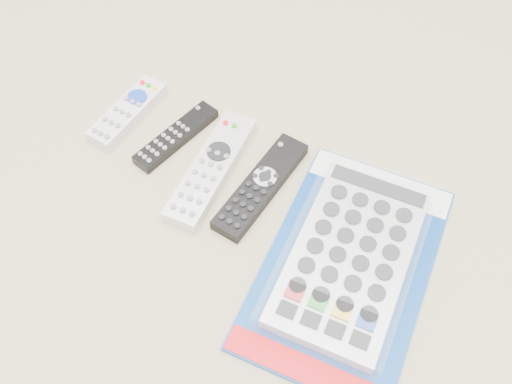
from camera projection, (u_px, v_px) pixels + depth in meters
The scene contains 5 objects.
remote_small_grey at pixel (127, 112), 0.97m from camera, with size 0.05×0.16×0.02m.
remote_slim_black at pixel (176, 136), 0.94m from camera, with size 0.07×0.17×0.02m.
remote_silver_dvd at pixel (211, 169), 0.90m from camera, with size 0.08×0.23×0.03m.
remote_large_black at pixel (261, 186), 0.88m from camera, with size 0.06×0.21×0.02m.
jumbo_remote_packaged at pixel (350, 257), 0.80m from camera, with size 0.25×0.38×0.05m.
Camera 1 is at (0.28, -0.43, 0.73)m, focal length 40.00 mm.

